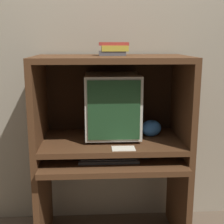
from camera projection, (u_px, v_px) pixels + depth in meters
The scene contains 10 objects.
wall_back at pixel (109, 57), 2.35m from camera, with size 6.00×0.06×2.60m.
desk_base at pixel (112, 187), 2.18m from camera, with size 1.01×0.61×0.65m.
desk_monitor_shelf at pixel (112, 142), 2.15m from camera, with size 1.01×0.55×0.10m.
hutch_upper at pixel (111, 83), 2.09m from camera, with size 1.01×0.55×0.56m.
crt_monitor at pixel (112, 105), 2.14m from camera, with size 0.37×0.38×0.44m.
keyboard at pixel (109, 159), 2.03m from camera, with size 0.39×0.15×0.03m.
mouse at pixel (146, 157), 2.06m from camera, with size 0.06×0.04×0.03m.
snack_bag at pixel (151, 128), 2.19m from camera, with size 0.14×0.11×0.12m.
book_stack at pixel (114, 49), 2.08m from camera, with size 0.20×0.15×0.09m.
paper_card at pixel (123, 148), 1.95m from camera, with size 0.15×0.09×0.00m.
Camera 1 is at (-0.11, -1.77, 1.42)m, focal length 50.00 mm.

